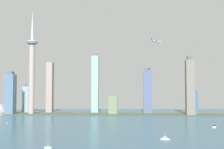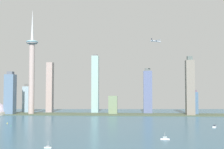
{
  "view_description": "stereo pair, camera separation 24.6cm",
  "coord_description": "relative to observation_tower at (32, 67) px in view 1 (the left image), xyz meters",
  "views": [
    {
      "loc": [
        17.4,
        -232.41,
        71.55
      ],
      "look_at": [
        -34.32,
        542.23,
        110.42
      ],
      "focal_mm": 45.65,
      "sensor_mm": 36.0,
      "label": 1
    },
    {
      "loc": [
        17.65,
        -232.39,
        71.55
      ],
      "look_at": [
        -34.32,
        542.23,
        110.42
      ],
      "focal_mm": 45.65,
      "sensor_mm": 36.0,
      "label": 2
    }
  ],
  "objects": [
    {
      "name": "channel_buoy_0",
      "position": [
        48.48,
        -245.44,
        -132.16
      ],
      "size": [
        1.55,
        1.55,
        1.58
      ],
      "primitive_type": "cone",
      "color": "green",
      "rests_on": "ground"
    },
    {
      "name": "skyscraper_4",
      "position": [
        435.91,
        -8.23,
        -57.02
      ],
      "size": [
        22.24,
        20.75,
        158.48
      ],
      "color": "gray",
      "rests_on": "ground"
    },
    {
      "name": "airplane",
      "position": [
        343.24,
        -41.31,
        62.43
      ],
      "size": [
        30.0,
        31.0,
        8.26
      ],
      "rotation": [
        0.0,
        0.0,
        0.62
      ],
      "color": "silver"
    },
    {
      "name": "skyscraper_2",
      "position": [
        -55.45,
        -12.86,
        -75.88
      ],
      "size": [
        26.1,
        25.52,
        119.19
      ],
      "color": "slate",
      "rests_on": "ground"
    },
    {
      "name": "boat_4",
      "position": [
        433.03,
        -237.38,
        -131.34
      ],
      "size": [
        11.26,
        17.74,
        4.42
      ],
      "rotation": [
        0.0,
        0.0,
        4.34
      ],
      "color": "white",
      "rests_on": "ground"
    },
    {
      "name": "skyscraper_3",
      "position": [
        326.34,
        44.0,
        -70.16
      ],
      "size": [
        24.56,
        21.87,
        130.27
      ],
      "color": "slate",
      "rests_on": "ground"
    },
    {
      "name": "skyscraper_5",
      "position": [
        456.61,
        28.86,
        -100.64
      ],
      "size": [
        12.6,
        26.06,
        68.45
      ],
      "color": "slate",
      "rests_on": "ground"
    },
    {
      "name": "boat_2",
      "position": [
        178.39,
        -440.14,
        -131.9
      ],
      "size": [
        8.77,
        3.56,
        8.47
      ],
      "rotation": [
        0.0,
        0.0,
        0.02
      ],
      "color": "white",
      "rests_on": "ground"
    },
    {
      "name": "observation_tower",
      "position": [
        0.0,
        0.0,
        0.0
      ],
      "size": [
        33.12,
        33.12,
        297.08
      ],
      "color": "#B7A19B",
      "rests_on": "ground"
    },
    {
      "name": "skyscraper_0",
      "position": [
        227.81,
        14.5,
        -107.12
      ],
      "size": [
        24.54,
        15.34,
        51.66
      ],
      "color": "gray",
      "rests_on": "ground"
    },
    {
      "name": "skyscraper_1",
      "position": [
        32.85,
        67.93,
        -57.35
      ],
      "size": [
        18.38,
        21.63,
        151.21
      ],
      "color": "#AC958F",
      "rests_on": "ground"
    },
    {
      "name": "channel_buoy_2",
      "position": [
        24.17,
        -207.8,
        -131.55
      ],
      "size": [
        2.0,
        2.0,
        2.82
      ],
      "primitive_type": "cone",
      "color": "yellow",
      "rests_on": "ground"
    },
    {
      "name": "boat_6",
      "position": [
        325.99,
        -372.51,
        -131.37
      ],
      "size": [
        12.91,
        3.33,
        10.18
      ],
      "rotation": [
        0.0,
        0.0,
        3.14
      ],
      "color": "white",
      "rests_on": "ground"
    },
    {
      "name": "waterfront_pier",
      "position": [
        261.05,
        5.95,
        -131.91
      ],
      "size": [
        820.63,
        72.68,
        2.09
      ],
      "primitive_type": "cube",
      "color": "#495540",
      "rests_on": "ground"
    },
    {
      "name": "skyscraper_7",
      "position": [
        170.19,
        76.41,
        -46.59
      ],
      "size": [
        20.7,
        24.78,
        175.4
      ],
      "color": "#96BAB4",
      "rests_on": "ground"
    },
    {
      "name": "skyscraper_6",
      "position": [
        -37.8,
        73.68,
        -92.1
      ],
      "size": [
        27.88,
        19.17,
        86.69
      ],
      "color": "#96B1BE",
      "rests_on": "ground"
    }
  ]
}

